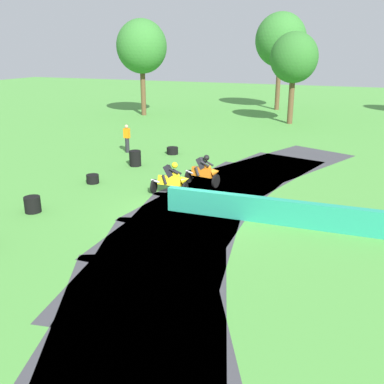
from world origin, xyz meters
name	(u,v)px	position (x,y,z in m)	size (l,w,h in m)	color
ground_plane	(194,213)	(0.00, 0.00, 0.00)	(120.00, 120.00, 0.00)	#4C933D
track_asphalt	(214,215)	(0.79, 0.03, 0.00)	(8.37, 26.43, 0.01)	#3D3D42
safety_barrier	(368,223)	(6.01, 0.20, 0.45)	(0.30, 14.04, 0.90)	#239375
motorcycle_lead_orange	(204,171)	(-0.88, 3.34, 0.66)	(1.71, 0.92, 1.42)	black
motorcycle_chase_yellow	(172,179)	(-1.70, 1.70, 0.63)	(1.68, 0.89, 1.42)	black
tire_stack_near	(172,151)	(-4.69, 8.24, 0.20)	(0.66, 0.66, 0.40)	black
tire_stack_mid_a	(135,158)	(-5.38, 5.12, 0.40)	(0.61, 0.61, 0.80)	black
tire_stack_mid_b	(93,179)	(-5.66, 1.70, 0.20)	(0.56, 0.56, 0.40)	black
tire_stack_far	(33,204)	(-5.61, -2.23, 0.30)	(0.60, 0.60, 0.60)	black
track_marshal	(127,139)	(-7.31, 7.62, 0.82)	(0.34, 0.24, 1.63)	#232328
tree_far_left	(142,47)	(-13.50, 21.16, 5.91)	(4.37, 4.37, 8.24)	brown
tree_far_right	(281,40)	(-3.07, 29.33, 6.50)	(4.77, 4.77, 9.04)	brown
tree_mid_rise	(294,58)	(-0.38, 21.49, 5.07)	(3.68, 3.68, 7.04)	brown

